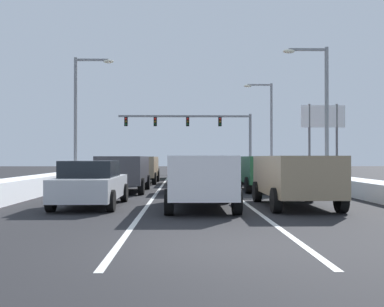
{
  "coord_description": "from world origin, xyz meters",
  "views": [
    {
      "loc": [
        -0.51,
        -8.43,
        1.62
      ],
      "look_at": [
        0.11,
        22.61,
        1.89
      ],
      "focal_mm": 42.92,
      "sensor_mm": 36.0,
      "label": 1
    }
  ],
  "objects": [
    {
      "name": "sedan_navy_center_lane_second",
      "position": [
        -0.17,
        12.82,
        0.76
      ],
      "size": [
        2.0,
        4.5,
        1.51
      ],
      "color": "navy",
      "rests_on": "ground"
    },
    {
      "name": "street_lamp_right_near",
      "position": [
        7.44,
        17.86,
        4.8
      ],
      "size": [
        2.66,
        0.36,
        8.01
      ],
      "color": "gray",
      "rests_on": "ground"
    },
    {
      "name": "suv_green_left_lane_fourth",
      "position": [
        -3.48,
        26.63,
        1.02
      ],
      "size": [
        2.16,
        4.9,
        1.67
      ],
      "color": "#1E5633",
      "rests_on": "ground"
    },
    {
      "name": "suv_maroon_center_lane_fourth",
      "position": [
        -0.19,
        27.14,
        1.02
      ],
      "size": [
        2.16,
        4.9,
        1.67
      ],
      "color": "maroon",
      "rests_on": "ground"
    },
    {
      "name": "lane_stripe_between_center_lane_and_left_lane",
      "position": [
        -1.7,
        19.84,
        0.0
      ],
      "size": [
        0.14,
        43.66,
        0.01
      ],
      "primitive_type": "cube",
      "color": "silver",
      "rests_on": "ground"
    },
    {
      "name": "snow_bank_left_shoulder",
      "position": [
        -7.0,
        19.84,
        0.39
      ],
      "size": [
        1.27,
        43.66,
        0.78
      ],
      "primitive_type": "cube",
      "color": "white",
      "rests_on": "ground"
    },
    {
      "name": "snow_bank_right_shoulder",
      "position": [
        7.0,
        19.84,
        0.34
      ],
      "size": [
        1.38,
        43.66,
        0.67
      ],
      "primitive_type": "cube",
      "color": "white",
      "rests_on": "ground"
    },
    {
      "name": "suv_white_center_lane_nearest",
      "position": [
        0.06,
        6.13,
        1.02
      ],
      "size": [
        2.16,
        4.9,
        1.67
      ],
      "color": "silver",
      "rests_on": "ground"
    },
    {
      "name": "suv_green_right_lane_second",
      "position": [
        3.38,
        13.79,
        1.02
      ],
      "size": [
        2.16,
        4.9,
        1.67
      ],
      "color": "#1E5633",
      "rests_on": "ground"
    },
    {
      "name": "sedan_silver_left_lane_nearest",
      "position": [
        -3.54,
        6.78,
        0.76
      ],
      "size": [
        2.0,
        4.5,
        1.51
      ],
      "color": "#B7BABF",
      "rests_on": "ground"
    },
    {
      "name": "street_lamp_right_mid",
      "position": [
        7.33,
        33.73,
        5.05
      ],
      "size": [
        2.66,
        0.36,
        8.48
      ],
      "color": "gray",
      "rests_on": "ground"
    },
    {
      "name": "street_lamp_left_mid",
      "position": [
        -7.34,
        22.36,
        4.97
      ],
      "size": [
        2.66,
        0.36,
        8.31
      ],
      "color": "gray",
      "rests_on": "ground"
    },
    {
      "name": "suv_tan_left_lane_third",
      "position": [
        -3.16,
        20.51,
        1.02
      ],
      "size": [
        2.16,
        4.9,
        1.67
      ],
      "color": "#937F60",
      "rests_on": "ground"
    },
    {
      "name": "suv_charcoal_left_lane_second",
      "position": [
        -3.26,
        13.12,
        1.02
      ],
      "size": [
        2.16,
        4.9,
        1.67
      ],
      "color": "#38383D",
      "rests_on": "ground"
    },
    {
      "name": "suv_gray_center_lane_third",
      "position": [
        0.03,
        19.81,
        1.02
      ],
      "size": [
        2.16,
        4.9,
        1.67
      ],
      "color": "slate",
      "rests_on": "ground"
    },
    {
      "name": "sedan_black_right_lane_fourth",
      "position": [
        3.45,
        27.07,
        0.76
      ],
      "size": [
        2.0,
        4.5,
        1.51
      ],
      "color": "black",
      "rests_on": "ground"
    },
    {
      "name": "ground_plane",
      "position": [
        0.0,
        15.88,
        0.0
      ],
      "size": [
        120.0,
        120.0,
        0.0
      ],
      "primitive_type": "plane",
      "color": "black"
    },
    {
      "name": "suv_red_right_lane_third",
      "position": [
        3.27,
        20.89,
        1.02
      ],
      "size": [
        2.16,
        4.9,
        1.67
      ],
      "color": "maroon",
      "rests_on": "ground"
    },
    {
      "name": "roadside_sign_right",
      "position": [
        9.67,
        24.58,
        4.02
      ],
      "size": [
        3.2,
        0.16,
        5.5
      ],
      "color": "#59595B",
      "rests_on": "ground"
    },
    {
      "name": "lane_stripe_between_right_lane_and_center_lane",
      "position": [
        1.7,
        19.84,
        0.0
      ],
      "size": [
        0.14,
        43.66,
        0.01
      ],
      "primitive_type": "cube",
      "color": "silver",
      "rests_on": "ground"
    },
    {
      "name": "traffic_light_gantry",
      "position": [
        1.31,
        39.67,
        4.89
      ],
      "size": [
        14.0,
        0.47,
        6.2
      ],
      "color": "slate",
      "rests_on": "ground"
    },
    {
      "name": "suv_tan_right_lane_nearest",
      "position": [
        3.16,
        6.56,
        1.02
      ],
      "size": [
        2.16,
        4.9,
        1.67
      ],
      "color": "#937F60",
      "rests_on": "ground"
    }
  ]
}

